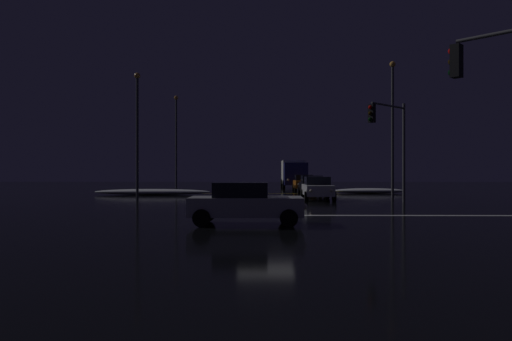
{
  "coord_description": "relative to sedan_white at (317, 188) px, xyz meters",
  "views": [
    {
      "loc": [
        -0.14,
        -21.48,
        2.03
      ],
      "look_at": [
        -0.6,
        11.9,
        1.99
      ],
      "focal_mm": 33.76,
      "sensor_mm": 36.0,
      "label": 1
    }
  ],
  "objects": [
    {
      "name": "streetlamp_left_near",
      "position": [
        -12.99,
        2.69,
        4.5
      ],
      "size": [
        0.44,
        0.44,
        9.22
      ],
      "color": "#424247",
      "rests_on": "ground"
    },
    {
      "name": "box_truck",
      "position": [
        -0.31,
        20.16,
        0.91
      ],
      "size": [
        2.68,
        8.28,
        3.08
      ],
      "color": "navy",
      "rests_on": "ground"
    },
    {
      "name": "ground",
      "position": [
        -3.58,
        -11.21,
        -0.85
      ],
      "size": [
        120.0,
        120.0,
        0.1
      ],
      "primitive_type": "cube",
      "color": "black"
    },
    {
      "name": "sedan_white",
      "position": [
        0.0,
        0.0,
        0.0
      ],
      "size": [
        2.02,
        4.33,
        1.57
      ],
      "color": "silver",
      "rests_on": "ground"
    },
    {
      "name": "snow_bank_right_curb",
      "position": [
        5.52,
        9.04,
        -0.58
      ],
      "size": [
        6.24,
        1.5,
        0.44
      ],
      "color": "white",
      "rests_on": "ground"
    },
    {
      "name": "centre_line_ns",
      "position": [
        -3.58,
        8.69,
        -0.8
      ],
      "size": [
        22.0,
        0.15,
        0.01
      ],
      "color": "yellow",
      "rests_on": "ground"
    },
    {
      "name": "crosswalk_bar_east",
      "position": [
        4.82,
        -11.21,
        -0.8
      ],
      "size": [
        14.22,
        0.4,
        0.01
      ],
      "color": "white",
      "rests_on": "ground"
    },
    {
      "name": "streetlamp_left_far",
      "position": [
        -12.99,
        18.69,
        4.9
      ],
      "size": [
        0.44,
        0.44,
        9.99
      ],
      "color": "#424247",
      "rests_on": "ground"
    },
    {
      "name": "sedan_black",
      "position": [
        0.28,
        6.53,
        0.0
      ],
      "size": [
        2.02,
        4.33,
        1.57
      ],
      "color": "black",
      "rests_on": "ground"
    },
    {
      "name": "streetlamp_right_near",
      "position": [
        5.82,
        2.69,
        4.91
      ],
      "size": [
        0.44,
        0.44,
        10.01
      ],
      "color": "#424247",
      "rests_on": "ground"
    },
    {
      "name": "stop_line_north",
      "position": [
        -3.58,
        -2.91,
        -0.8
      ],
      "size": [
        0.35,
        14.22,
        0.01
      ],
      "color": "white",
      "rests_on": "ground"
    },
    {
      "name": "traffic_signal_ne",
      "position": [
        4.0,
        -3.63,
        3.45
      ],
      "size": [
        2.91,
        2.91,
        6.19
      ],
      "color": "#4C4C51",
      "rests_on": "ground"
    },
    {
      "name": "sedan_silver_crossing",
      "position": [
        -4.38,
        -14.77,
        0.0
      ],
      "size": [
        4.33,
        2.02,
        1.57
      ],
      "color": "#B7B7BC",
      "rests_on": "ground"
    },
    {
      "name": "sedan_orange",
      "position": [
        0.21,
        13.23,
        0.0
      ],
      "size": [
        2.02,
        4.33,
        1.57
      ],
      "color": "#C66014",
      "rests_on": "ground"
    },
    {
      "name": "snow_bank_left_curb",
      "position": [
        -12.69,
        6.25,
        -0.56
      ],
      "size": [
        9.45,
        1.5,
        0.48
      ],
      "color": "white",
      "rests_on": "ground"
    }
  ]
}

